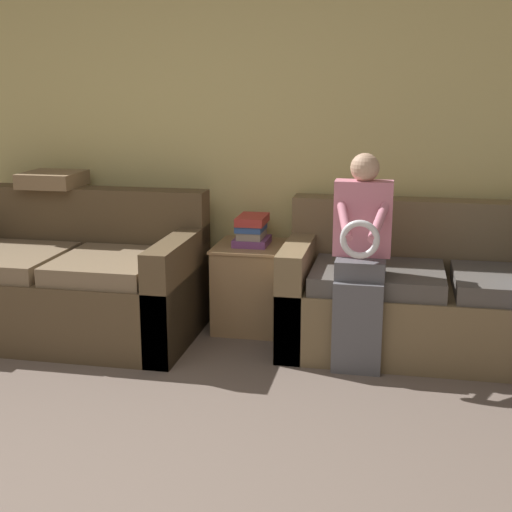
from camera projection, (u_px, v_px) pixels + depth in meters
wall_back at (215, 133)px, 4.89m from camera, size 7.36×0.06×2.55m
couch_main at (446, 299)px, 4.38m from camera, size 1.99×0.87×0.89m
couch_side at (72, 284)px, 4.66m from camera, size 1.65×0.96×0.92m
child_left_seated at (361, 254)px, 4.05m from camera, size 0.34×0.37×1.23m
side_shelf at (252, 285)px, 4.77m from camera, size 0.48×0.52×0.57m
book_stack at (252, 231)px, 4.69m from camera, size 0.22×0.29×0.19m
throw_pillow at (53, 179)px, 4.88m from camera, size 0.38×0.38×0.10m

